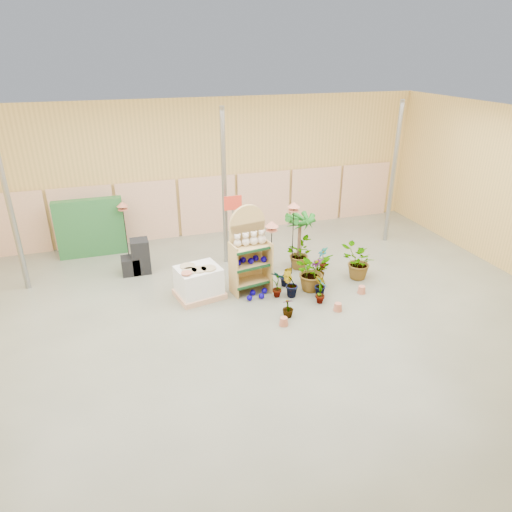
{
  "coord_description": "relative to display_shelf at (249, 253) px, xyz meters",
  "views": [
    {
      "loc": [
        -2.96,
        -8.67,
        5.9
      ],
      "look_at": [
        0.3,
        1.5,
        1.0
      ],
      "focal_mm": 32.0,
      "sensor_mm": 36.0,
      "label": 1
    }
  ],
  "objects": [
    {
      "name": "trellis_stock",
      "position": [
        -3.94,
        3.58,
        -0.16
      ],
      "size": [
        2.0,
        0.3,
        1.8
      ],
      "primitive_type": "cube",
      "color": "#245F2B",
      "rests_on": "ground"
    },
    {
      "name": "potted_plant_0",
      "position": [
        0.58,
        -0.63,
        -0.68
      ],
      "size": [
        0.46,
        0.48,
        0.76
      ],
      "primitive_type": "imported",
      "rotation": [
        0.0,
        0.0,
        2.24
      ],
      "color": "#175C16",
      "rests_on": "ground"
    },
    {
      "name": "potted_plant_5",
      "position": [
        1.01,
        -0.13,
        -0.77
      ],
      "size": [
        0.41,
        0.38,
        0.59
      ],
      "primitive_type": "imported",
      "rotation": [
        0.0,
        0.0,
        5.84
      ],
      "color": "#175C16",
      "rests_on": "ground"
    },
    {
      "name": "display_shelf",
      "position": [
        0.0,
        0.0,
        0.0
      ],
      "size": [
        1.06,
        0.76,
        2.33
      ],
      "rotation": [
        0.0,
        0.0,
        0.16
      ],
      "color": "tan",
      "rests_on": "ground"
    },
    {
      "name": "bird_table_back",
      "position": [
        -2.94,
        3.3,
        0.53
      ],
      "size": [
        0.34,
        0.34,
        1.72
      ],
      "color": "black",
      "rests_on": "ground"
    },
    {
      "name": "palm",
      "position": [
        1.82,
        0.94,
        0.37
      ],
      "size": [
        0.7,
        0.7,
        1.68
      ],
      "color": "brown",
      "rests_on": "ground"
    },
    {
      "name": "potted_plant_8",
      "position": [
        1.5,
        -1.26,
        -0.69
      ],
      "size": [
        0.32,
        0.43,
        0.75
      ],
      "primitive_type": "imported",
      "rotation": [
        0.0,
        0.0,
        1.43
      ],
      "color": "#175C16",
      "rests_on": "ground"
    },
    {
      "name": "potted_plant_10",
      "position": [
        3.05,
        -0.35,
        -0.56
      ],
      "size": [
        1.07,
        0.98,
        1.01
      ],
      "primitive_type": "imported",
      "rotation": [
        0.0,
        0.0,
        3.39
      ],
      "color": "#175C16",
      "rests_on": "ground"
    },
    {
      "name": "gazing_balls_floor",
      "position": [
        0.07,
        -0.49,
        -0.99
      ],
      "size": [
        0.63,
        0.39,
        0.15
      ],
      "color": "#090082",
      "rests_on": "ground"
    },
    {
      "name": "bird_table_front",
      "position": [
        0.52,
        -0.29,
        0.77
      ],
      "size": [
        0.34,
        0.34,
        1.97
      ],
      "color": "black",
      "rests_on": "ground"
    },
    {
      "name": "potted_plant_6",
      "position": [
        1.75,
        0.82,
        -0.61
      ],
      "size": [
        0.88,
        0.96,
        0.91
      ],
      "primitive_type": "imported",
      "rotation": [
        0.0,
        0.0,
        1.34
      ],
      "color": "#175C16",
      "rests_on": "ground"
    },
    {
      "name": "teddy_bears",
      "position": [
        0.03,
        -0.11,
        0.41
      ],
      "size": [
        0.86,
        0.23,
        0.37
      ],
      "color": "beige",
      "rests_on": "display_shelf"
    },
    {
      "name": "offer_sign",
      "position": [
        -0.04,
        1.35,
        0.51
      ],
      "size": [
        0.5,
        0.08,
        2.2
      ],
      "color": "gray",
      "rests_on": "ground"
    },
    {
      "name": "potted_plant_1",
      "position": [
        0.89,
        -0.73,
        -0.7
      ],
      "size": [
        0.43,
        0.36,
        0.72
      ],
      "primitive_type": "imported",
      "rotation": [
        0.0,
        0.0,
        3.03
      ],
      "color": "#175C16",
      "rests_on": "ground"
    },
    {
      "name": "potted_plant_3",
      "position": [
        1.88,
        -0.21,
        -0.69
      ],
      "size": [
        0.5,
        0.5,
        0.74
      ],
      "primitive_type": "imported",
      "rotation": [
        0.0,
        0.0,
        4.47
      ],
      "color": "#175C16",
      "rests_on": "ground"
    },
    {
      "name": "pallet_stack",
      "position": [
        -1.34,
        0.01,
        -0.65
      ],
      "size": [
        1.33,
        1.18,
        0.86
      ],
      "rotation": [
        0.0,
        0.0,
        0.21
      ],
      "color": "tan",
      "rests_on": "ground"
    },
    {
      "name": "potted_plant_7",
      "position": [
        0.49,
        -1.61,
        -0.82
      ],
      "size": [
        0.28,
        0.28,
        0.48
      ],
      "primitive_type": "imported",
      "rotation": [
        0.0,
        0.0,
        3.1
      ],
      "color": "#175C16",
      "rests_on": "ground"
    },
    {
      "name": "potted_plant_2",
      "position": [
        1.59,
        -0.51,
        -0.53
      ],
      "size": [
        1.12,
        1.02,
        1.06
      ],
      "primitive_type": "imported",
      "rotation": [
        0.0,
        0.0,
        0.23
      ],
      "color": "#175C16",
      "rests_on": "ground"
    },
    {
      "name": "gazing_balls_shelf",
      "position": [
        0.0,
        -0.14,
        -0.15
      ],
      "size": [
        0.85,
        0.29,
        0.16
      ],
      "color": "#090082",
      "rests_on": "display_shelf"
    },
    {
      "name": "potted_plant_9",
      "position": [
        1.64,
        -0.97,
        -0.74
      ],
      "size": [
        0.3,
        0.37,
        0.64
      ],
      "primitive_type": "imported",
      "rotation": [
        0.0,
        0.0,
        4.66
      ],
      "color": "#175C16",
      "rests_on": "ground"
    },
    {
      "name": "room",
      "position": [
        -0.14,
        -0.71,
        1.15
      ],
      "size": [
        15.2,
        12.1,
        4.7
      ],
      "color": "#616252",
      "rests_on": "ground"
    },
    {
      "name": "potted_plant_11",
      "position": [
        0.8,
        0.93,
        -0.77
      ],
      "size": [
        0.38,
        0.38,
        0.58
      ],
      "primitive_type": "imported",
      "rotation": [
        0.0,
        0.0,
        4.51
      ],
      "color": "#175C16",
      "rests_on": "ground"
    },
    {
      "name": "bird_table_right",
      "position": [
        1.42,
        0.48,
        0.93
      ],
      "size": [
        0.34,
        0.34,
        2.14
      ],
      "color": "black",
      "rests_on": "ground"
    },
    {
      "name": "charcoal_planters",
      "position": [
        -2.73,
        1.9,
        -0.65
      ],
      "size": [
        0.8,
        0.5,
        1.0
      ],
      "color": "black",
      "rests_on": "ground"
    },
    {
      "name": "potted_plant_4",
      "position": [
        2.39,
        0.49,
        -0.71
      ],
      "size": [
        0.32,
        0.41,
        0.7
      ],
      "primitive_type": "imported",
      "rotation": [
        0.0,
        0.0,
        4.51
      ],
      "color": "#175C16",
      "rests_on": "ground"
    }
  ]
}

